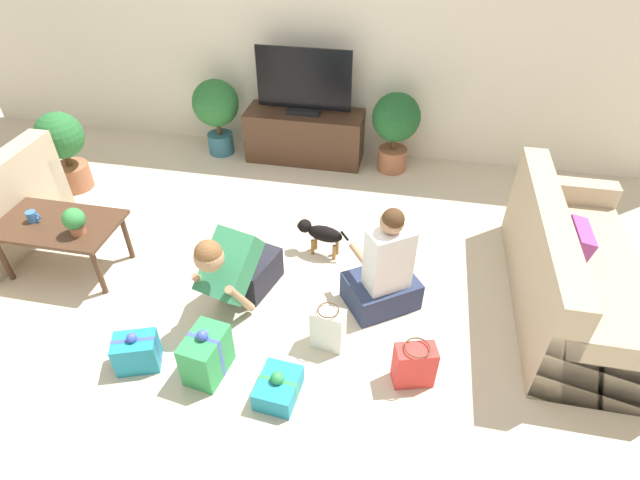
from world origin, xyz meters
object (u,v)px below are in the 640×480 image
gift_box_a (278,387)px  gift_bag_a (414,365)px  coffee_table (59,228)px  gift_bag_b (328,328)px  potted_plant_back_left (216,108)px  potted_plant_corner_left (63,146)px  tv_console (305,136)px  mug (32,217)px  gift_box_b (137,352)px  tabletop_plant (74,221)px  person_kneeling (237,268)px  gift_box_c (207,355)px  dog (320,233)px  tv (304,85)px  sofa_right (571,275)px  potted_plant_back_right (396,124)px  person_sitting (384,273)px

gift_box_a → gift_bag_a: 0.90m
coffee_table → gift_bag_b: coffee_table is taller
potted_plant_back_left → coffee_table: bearing=-103.7°
gift_bag_a → potted_plant_corner_left: bearing=154.0°
tv_console → gift_box_a: tv_console is taller
coffee_table → mug: 0.22m
gift_box_b → mug: 1.52m
mug → tabletop_plant: 0.46m
tv_console → person_kneeling: (0.00, -2.35, 0.08)m
gift_box_a → gift_box_c: size_ratio=0.82×
person_kneeling → gift_bag_a: size_ratio=2.41×
gift_box_a → dog: bearing=90.7°
gift_box_c → gift_bag_a: 1.38m
tv → mug: bearing=-127.4°
tv → tabletop_plant: bearing=-118.7°
sofa_right → tabletop_plant: bearing=96.9°
sofa_right → gift_box_a: bearing=122.5°
tv → gift_box_c: size_ratio=2.46×
gift_box_a → gift_box_c: 0.53m
potted_plant_back_right → gift_bag_a: 2.84m
potted_plant_back_left → dog: 2.20m
sofa_right → coffee_table: 4.03m
gift_box_b → gift_box_a: bearing=-3.1°
dog → gift_box_a: 1.50m
dog → coffee_table: bearing=-63.4°
gift_box_c → potted_plant_corner_left: bearing=138.8°
gift_bag_a → tabletop_plant: (-2.65, 0.50, 0.43)m
potted_plant_back_left → gift_box_a: size_ratio=2.56×
person_kneeling → potted_plant_back_right: bearing=82.1°
dog → gift_box_b: bearing=-24.8°
gift_box_c → tv: bearing=90.1°
tv → person_kneeling: tv is taller
potted_plant_back_right → tv_console: bearing=177.1°
potted_plant_back_right → person_sitting: person_sitting is taller
potted_plant_back_right → gift_box_a: size_ratio=2.58×
gift_bag_b → tabletop_plant: 2.10m
tv_console → gift_bag_a: 3.15m
gift_box_b → gift_box_c: gift_box_c is taller
potted_plant_back_right → dog: 1.69m
coffee_table → gift_box_c: size_ratio=2.36×
sofa_right → potted_plant_corner_left: (-4.71, 0.80, 0.19)m
tv_console → gift_box_b: size_ratio=3.82×
dog → gift_box_c: (-0.50, -1.40, -0.04)m
potted_plant_corner_left → mug: potted_plant_corner_left is taller
gift_box_a → tabletop_plant: (-1.80, 0.79, 0.51)m
potted_plant_back_left → potted_plant_corner_left: size_ratio=1.04×
potted_plant_corner_left → gift_bag_b: 3.39m
coffee_table → gift_box_a: bearing=-23.3°
sofa_right → tabletop_plant: 3.80m
tv_console → gift_box_c: 3.03m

